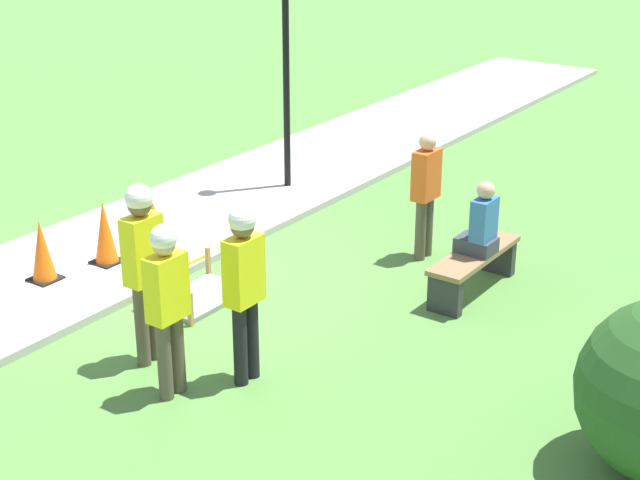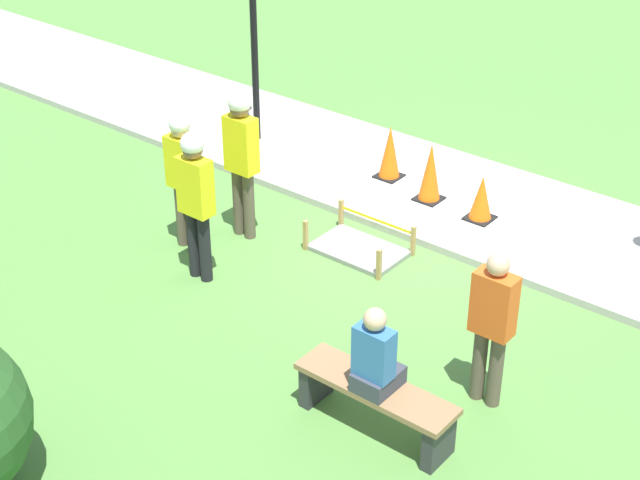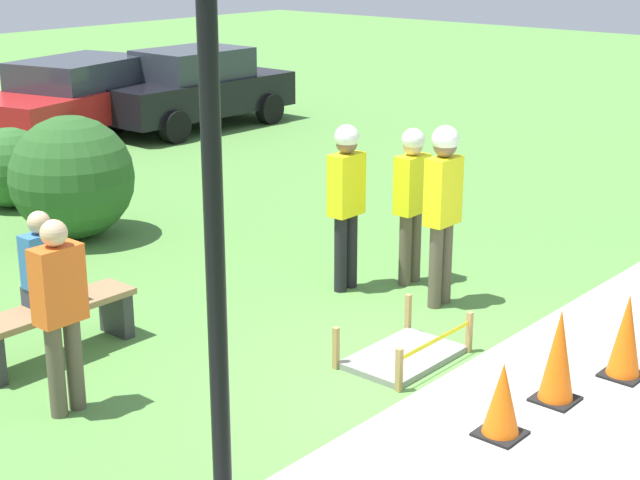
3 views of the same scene
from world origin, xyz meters
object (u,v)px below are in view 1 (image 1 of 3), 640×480
worker_trainee (167,296)px  person_seated_on_bench (481,225)px  park_bench (474,265)px  bystander_in_orange_shirt (426,189)px  traffic_cone_near_patch (153,222)px  worker_assistant (244,278)px  traffic_cone_far_patch (105,233)px  traffic_cone_sidewalk_edge (42,251)px  worker_supervisor (143,256)px  lamppost_far (285,17)px

worker_trainee → person_seated_on_bench: bearing=160.5°
park_bench → bystander_in_orange_shirt: size_ratio=0.97×
person_seated_on_bench → traffic_cone_near_patch: bearing=-72.6°
park_bench → worker_trainee: bearing=-19.0°
worker_assistant → traffic_cone_far_patch: bearing=-109.3°
traffic_cone_sidewalk_edge → worker_supervisor: 2.49m
park_bench → worker_supervisor: bearing=-29.5°
traffic_cone_near_patch → worker_trainee: (2.53, 2.70, 0.65)m
traffic_cone_near_patch → worker_supervisor: worker_supervisor is taller
traffic_cone_near_patch → worker_trainee: bearing=46.8°
traffic_cone_far_patch → traffic_cone_sidewalk_edge: size_ratio=1.06×
worker_trainee → traffic_cone_sidewalk_edge: bearing=-107.5°
traffic_cone_sidewalk_edge → traffic_cone_far_patch: bearing=164.7°
traffic_cone_near_patch → worker_assistant: worker_assistant is taller
worker_supervisor → worker_assistant: size_ratio=1.05×
traffic_cone_near_patch → person_seated_on_bench: person_seated_on_bench is taller
worker_assistant → bystander_in_orange_shirt: size_ratio=1.12×
traffic_cone_sidewalk_edge → worker_assistant: size_ratio=0.41×
traffic_cone_near_patch → worker_trainee: worker_trainee is taller
worker_assistant → worker_trainee: size_ratio=1.04×
traffic_cone_sidewalk_edge → lamppost_far: lamppost_far is taller
person_seated_on_bench → bystander_in_orange_shirt: 1.20m
traffic_cone_far_patch → bystander_in_orange_shirt: (-2.64, 3.03, 0.43)m
worker_assistant → worker_trainee: (0.63, -0.41, -0.06)m
traffic_cone_near_patch → worker_trainee: 3.76m
traffic_cone_sidewalk_edge → lamppost_far: 4.99m
park_bench → worker_trainee: worker_trainee is taller
worker_supervisor → person_seated_on_bench: bearing=150.0°
worker_assistant → lamppost_far: 5.91m
worker_supervisor → bystander_in_orange_shirt: (-4.02, 0.94, -0.24)m
traffic_cone_sidewalk_edge → park_bench: bearing=123.8°
traffic_cone_sidewalk_edge → bystander_in_orange_shirt: bearing=136.6°
traffic_cone_sidewalk_edge → traffic_cone_near_patch: bearing=170.8°
traffic_cone_sidewalk_edge → lamppost_far: (-4.48, 0.27, 2.17)m
traffic_cone_far_patch → person_seated_on_bench: person_seated_on_bench is taller
worker_trainee → lamppost_far: size_ratio=0.46×
traffic_cone_near_patch → bystander_in_orange_shirt: bearing=121.5°
park_bench → worker_trainee: 4.06m
bystander_in_orange_shirt → lamppost_far: bearing=-109.3°
park_bench → lamppost_far: bearing=-112.3°
park_bench → worker_trainee: (3.78, -1.30, 0.70)m
traffic_cone_far_patch → lamppost_far: 4.26m
worker_assistant → lamppost_far: bearing=-147.1°
park_bench → worker_assistant: size_ratio=0.87×
worker_assistant → traffic_cone_near_patch: bearing=-121.5°
traffic_cone_far_patch → worker_supervisor: worker_supervisor is taller
worker_supervisor → worker_trainee: 0.74m
park_bench → worker_supervisor: size_ratio=0.83×
lamppost_far → person_seated_on_bench: bearing=68.3°
worker_supervisor → worker_trainee: (0.35, 0.65, -0.12)m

